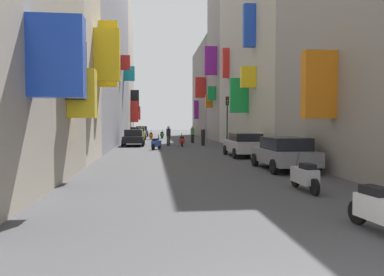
{
  "coord_description": "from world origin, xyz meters",
  "views": [
    {
      "loc": [
        -1.95,
        -3.0,
        2.05
      ],
      "look_at": [
        0.43,
        18.84,
        1.12
      ],
      "focal_mm": 34.12,
      "sensor_mm": 36.0,
      "label": 1
    }
  ],
  "objects": [
    {
      "name": "building_left_mid_b",
      "position": [
        -8.0,
        32.32,
        9.24
      ],
      "size": [
        7.15,
        25.73,
        18.48
      ],
      "color": "gray",
      "rests_on": "ground"
    },
    {
      "name": "pedestrian_near_right",
      "position": [
        -0.54,
        29.08,
        0.87
      ],
      "size": [
        0.54,
        0.54,
        1.74
      ],
      "color": "#353535",
      "rests_on": "ground"
    },
    {
      "name": "parked_car_grey",
      "position": [
        3.73,
        12.25,
        0.75
      ],
      "size": [
        1.98,
        4.06,
        1.42
      ],
      "color": "slate",
      "rests_on": "ground"
    },
    {
      "name": "parked_car_yellow",
      "position": [
        -3.71,
        41.12,
        0.79
      ],
      "size": [
        1.99,
        4.16,
        1.51
      ],
      "color": "gold",
      "rests_on": "ground"
    },
    {
      "name": "pedestrian_crossing",
      "position": [
        2.52,
        29.02,
        0.81
      ],
      "size": [
        0.53,
        0.53,
        1.63
      ],
      "color": "black",
      "rests_on": "ground"
    },
    {
      "name": "parked_car_blue",
      "position": [
        -3.53,
        51.66,
        0.79
      ],
      "size": [
        1.96,
        4.17,
        1.51
      ],
      "color": "navy",
      "rests_on": "ground"
    },
    {
      "name": "ground_plane",
      "position": [
        0.0,
        30.0,
        0.0
      ],
      "size": [
        140.0,
        140.0,
        0.0
      ],
      "primitive_type": "plane",
      "color": "#424244"
    },
    {
      "name": "parked_car_silver",
      "position": [
        3.58,
        18.53,
        0.75
      ],
      "size": [
        1.95,
        4.09,
        1.41
      ],
      "color": "#B7B7BC",
      "rests_on": "ground"
    },
    {
      "name": "scooter_orange",
      "position": [
        -2.11,
        41.37,
        0.46
      ],
      "size": [
        0.46,
        1.92,
        1.13
      ],
      "color": "orange",
      "rests_on": "ground"
    },
    {
      "name": "pedestrian_near_left",
      "position": [
        -3.13,
        33.83,
        0.89
      ],
      "size": [
        0.52,
        0.52,
        1.78
      ],
      "color": "#343434",
      "rests_on": "ground"
    },
    {
      "name": "building_left_mid_c",
      "position": [
        -7.99,
        52.59,
        9.92
      ],
      "size": [
        7.16,
        14.82,
        19.86
      ],
      "color": "#B2A899",
      "rests_on": "ground"
    },
    {
      "name": "scooter_white",
      "position": [
        2.24,
        3.21,
        0.46
      ],
      "size": [
        0.57,
        1.87,
        1.13
      ],
      "color": "silver",
      "rests_on": "ground"
    },
    {
      "name": "building_right_mid_a",
      "position": [
        7.99,
        25.77,
        8.97
      ],
      "size": [
        7.35,
        17.2,
        17.94
      ],
      "color": "#BCB29E",
      "rests_on": "ground"
    },
    {
      "name": "scooter_blue",
      "position": [
        -1.66,
        24.83,
        0.46
      ],
      "size": [
        0.79,
        1.68,
        1.13
      ],
      "color": "#2D4CAD",
      "rests_on": "ground"
    },
    {
      "name": "building_right_mid_c",
      "position": [
        7.99,
        51.44,
        6.7
      ],
      "size": [
        7.37,
        17.09,
        13.4
      ],
      "color": "slate",
      "rests_on": "ground"
    },
    {
      "name": "scooter_green",
      "position": [
        -0.68,
        44.59,
        0.46
      ],
      "size": [
        0.56,
        1.77,
        1.13
      ],
      "color": "#287F3D",
      "rests_on": "ground"
    },
    {
      "name": "traffic_light_near_corner",
      "position": [
        4.58,
        28.43,
        2.94
      ],
      "size": [
        0.26,
        0.34,
        4.33
      ],
      "color": "#2D2D2D",
      "rests_on": "ground"
    },
    {
      "name": "building_right_mid_b",
      "position": [
        7.99,
        38.64,
        9.06
      ],
      "size": [
        7.31,
        8.53,
        18.14
      ],
      "color": "gray",
      "rests_on": "ground"
    },
    {
      "name": "scooter_silver",
      "position": [
        2.57,
        7.41,
        0.46
      ],
      "size": [
        0.45,
        1.91,
        1.13
      ],
      "color": "#ADADB2",
      "rests_on": "ground"
    },
    {
      "name": "parked_car_black",
      "position": [
        -3.61,
        29.73,
        0.75
      ],
      "size": [
        1.91,
        4.29,
        1.43
      ],
      "color": "black",
      "rests_on": "ground"
    },
    {
      "name": "pedestrian_mid_street",
      "position": [
        2.06,
        33.38,
        0.85
      ],
      "size": [
        0.48,
        0.48,
        1.7
      ],
      "color": "black",
      "rests_on": "ground"
    },
    {
      "name": "scooter_red",
      "position": [
        0.6,
        28.55,
        0.46
      ],
      "size": [
        0.49,
        1.82,
        1.13
      ],
      "color": "red",
      "rests_on": "ground"
    }
  ]
}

